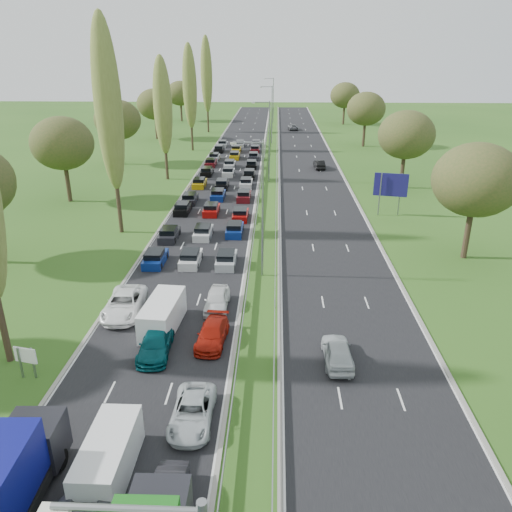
{
  "coord_description": "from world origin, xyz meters",
  "views": [
    {
      "loc": [
        5.6,
        2.24,
        18.58
      ],
      "look_at": [
        3.9,
        43.87,
        1.5
      ],
      "focal_mm": 35.0,
      "sensor_mm": 36.0,
      "label": 1
    }
  ],
  "objects_px": {
    "white_van_rear": "(163,313)",
    "info_sign": "(26,358)",
    "near_car_2": "(124,304)",
    "white_van_front": "(110,453)",
    "direction_sign": "(391,187)"
  },
  "relations": [
    {
      "from": "near_car_2",
      "to": "white_van_rear",
      "type": "height_order",
      "value": "white_van_rear"
    },
    {
      "from": "direction_sign",
      "to": "info_sign",
      "type": "bearing_deg",
      "value": -130.1
    },
    {
      "from": "near_car_2",
      "to": "info_sign",
      "type": "relative_size",
      "value": 2.76
    },
    {
      "from": "white_van_front",
      "to": "white_van_rear",
      "type": "relative_size",
      "value": 0.95
    },
    {
      "from": "white_van_front",
      "to": "info_sign",
      "type": "distance_m",
      "value": 10.25
    },
    {
      "from": "white_van_front",
      "to": "white_van_rear",
      "type": "xyz_separation_m",
      "value": [
        -0.38,
        13.55,
        0.06
      ]
    },
    {
      "from": "white_van_rear",
      "to": "info_sign",
      "type": "relative_size",
      "value": 2.58
    },
    {
      "from": "info_sign",
      "to": "near_car_2",
      "type": "bearing_deg",
      "value": 66.63
    },
    {
      "from": "near_car_2",
      "to": "white_van_front",
      "type": "distance_m",
      "value": 15.87
    },
    {
      "from": "white_van_front",
      "to": "info_sign",
      "type": "xyz_separation_m",
      "value": [
        -7.39,
        7.1,
        0.31
      ]
    },
    {
      "from": "info_sign",
      "to": "direction_sign",
      "type": "distance_m",
      "value": 44.77
    },
    {
      "from": "near_car_2",
      "to": "white_van_rear",
      "type": "bearing_deg",
      "value": -30.79
    },
    {
      "from": "near_car_2",
      "to": "direction_sign",
      "type": "distance_m",
      "value": 36.25
    },
    {
      "from": "white_van_rear",
      "to": "direction_sign",
      "type": "height_order",
      "value": "direction_sign"
    },
    {
      "from": "info_sign",
      "to": "white_van_front",
      "type": "bearing_deg",
      "value": -43.85
    }
  ]
}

